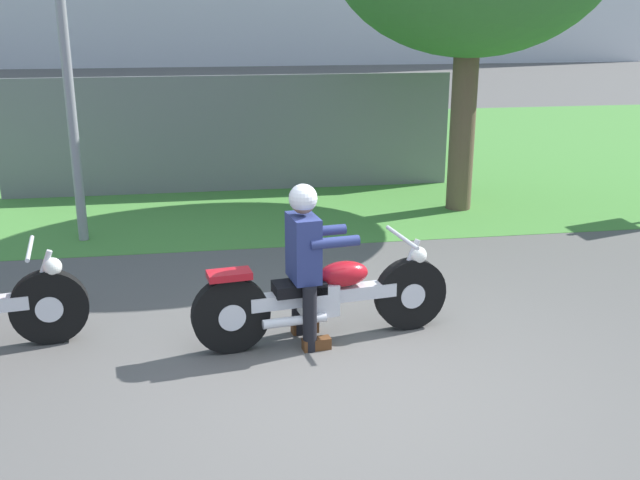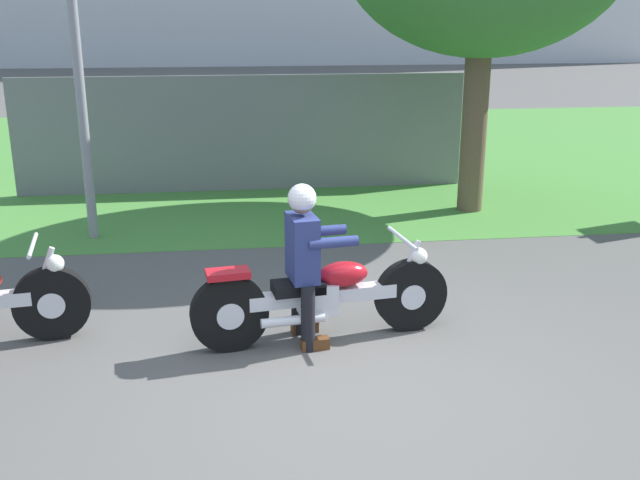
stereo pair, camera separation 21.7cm
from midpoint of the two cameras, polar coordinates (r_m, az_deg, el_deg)
ground at (r=5.78m, az=3.78°, el=-11.40°), size 120.00×120.00×0.00m
grass_verge at (r=14.85m, az=-3.27°, el=6.62°), size 60.00×12.00×0.01m
motorcycle_lead at (r=6.42m, az=1.26°, el=-4.38°), size 2.28×0.69×0.89m
rider_lead at (r=6.24m, az=-0.20°, el=-0.90°), size 0.59×0.51×1.41m
fence_segment at (r=11.75m, az=-5.37°, el=8.14°), size 7.00×0.06×1.80m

